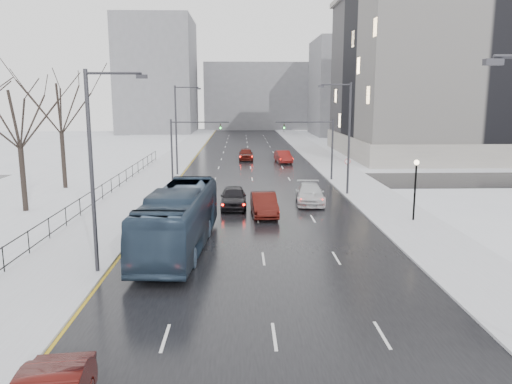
{
  "coord_description": "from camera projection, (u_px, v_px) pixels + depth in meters",
  "views": [
    {
      "loc": [
        -1.19,
        -4.0,
        8.68
      ],
      "look_at": [
        -0.2,
        28.6,
        2.5
      ],
      "focal_mm": 35.0,
      "sensor_mm": 36.0,
      "label": 1
    }
  ],
  "objects": [
    {
      "name": "tree_park_e",
      "position": [
        66.0,
        189.0,
        48.25
      ],
      "size": [
        9.45,
        9.45,
        13.5
      ],
      "primitive_type": null,
      "color": "black",
      "rests_on": "ground"
    },
    {
      "name": "iron_fence",
      "position": [
        71.0,
        212.0,
        34.48
      ],
      "size": [
        0.06,
        70.0,
        1.3
      ],
      "color": "black",
      "rests_on": "sidewalk_left"
    },
    {
      "name": "sidewalk_left",
      "position": [
        169.0,
        166.0,
        64.17
      ],
      "size": [
        5.0,
        150.0,
        0.16
      ],
      "primitive_type": "cube",
      "color": "silver",
      "rests_on": "ground"
    },
    {
      "name": "civic_building",
      "position": [
        480.0,
        81.0,
        75.23
      ],
      "size": [
        41.0,
        31.0,
        24.8
      ],
      "color": "gray",
      "rests_on": "ground"
    },
    {
      "name": "streetlight_l_near",
      "position": [
        96.0,
        163.0,
        23.93
      ],
      "size": [
        2.95,
        0.25,
        10.0
      ],
      "color": "#2D2D33",
      "rests_on": "ground"
    },
    {
      "name": "cross_road",
      "position": [
        252.0,
        181.0,
        52.71
      ],
      "size": [
        130.0,
        10.0,
        0.04
      ],
      "primitive_type": "cube",
      "color": "black",
      "rests_on": "ground"
    },
    {
      "name": "bldg_far_left",
      "position": [
        158.0,
        76.0,
        125.08
      ],
      "size": [
        18.0,
        22.0,
        28.0
      ],
      "primitive_type": "cube",
      "color": "slate",
      "rests_on": "ground"
    },
    {
      "name": "road",
      "position": [
        250.0,
        166.0,
        64.5
      ],
      "size": [
        16.0,
        150.0,
        0.04
      ],
      "primitive_type": "cube",
      "color": "black",
      "rests_on": "ground"
    },
    {
      "name": "tree_park_d",
      "position": [
        26.0,
        212.0,
        38.44
      ],
      "size": [
        8.75,
        8.75,
        12.5
      ],
      "primitive_type": null,
      "color": "black",
      "rests_on": "ground"
    },
    {
      "name": "mast_signal_left",
      "position": [
        182.0,
        142.0,
        51.73
      ],
      "size": [
        6.1,
        0.33,
        6.5
      ],
      "color": "#2D2D33",
      "rests_on": "ground"
    },
    {
      "name": "streetlight_l_far",
      "position": [
        178.0,
        126.0,
        55.36
      ],
      "size": [
        2.95,
        0.25,
        10.0
      ],
      "color": "#2D2D33",
      "rests_on": "ground"
    },
    {
      "name": "bus",
      "position": [
        179.0,
        219.0,
        28.72
      ],
      "size": [
        3.8,
        12.85,
        3.53
      ],
      "primitive_type": "imported",
      "rotation": [
        0.0,
        0.0,
        -0.07
      ],
      "color": "#27384B",
      "rests_on": "road"
    },
    {
      "name": "sedan_right_distant",
      "position": [
        283.0,
        157.0,
        67.23
      ],
      "size": [
        2.31,
        5.07,
        1.61
      ],
      "primitive_type": "imported",
      "rotation": [
        0.0,
        0.0,
        0.13
      ],
      "color": "maroon",
      "rests_on": "road"
    },
    {
      "name": "sedan_center_far",
      "position": [
        246.0,
        154.0,
        70.11
      ],
      "size": [
        2.01,
        4.94,
        1.68
      ],
      "primitive_type": "imported",
      "rotation": [
        0.0,
        0.0,
        0.0
      ],
      "color": "#4D120D",
      "rests_on": "road"
    },
    {
      "name": "bldg_far_center",
      "position": [
        259.0,
        97.0,
        141.51
      ],
      "size": [
        30.0,
        18.0,
        18.0
      ],
      "primitive_type": "cube",
      "color": "slate",
      "rests_on": "ground"
    },
    {
      "name": "sedan_center_near",
      "position": [
        233.0,
        197.0,
        39.65
      ],
      "size": [
        2.07,
        5.05,
        1.71
      ],
      "primitive_type": "imported",
      "rotation": [
        0.0,
        0.0,
        0.01
      ],
      "color": "black",
      "rests_on": "road"
    },
    {
      "name": "lamppost_r_mid",
      "position": [
        416.0,
        181.0,
        34.82
      ],
      "size": [
        0.36,
        0.36,
        4.28
      ],
      "color": "black",
      "rests_on": "sidewalk_right"
    },
    {
      "name": "streetlight_r_mid",
      "position": [
        347.0,
        133.0,
        44.05
      ],
      "size": [
        2.95,
        0.25,
        10.0
      ],
      "color": "#2D2D33",
      "rests_on": "ground"
    },
    {
      "name": "sidewalk_right",
      "position": [
        331.0,
        165.0,
        64.8
      ],
      "size": [
        5.0,
        150.0,
        0.16
      ],
      "primitive_type": "cube",
      "color": "silver",
      "rests_on": "ground"
    },
    {
      "name": "park_strip",
      "position": [
        94.0,
        166.0,
        63.9
      ],
      "size": [
        14.0,
        150.0,
        0.12
      ],
      "primitive_type": "cube",
      "color": "white",
      "rests_on": "ground"
    },
    {
      "name": "sedan_right_near",
      "position": [
        264.0,
        204.0,
        37.09
      ],
      "size": [
        2.03,
        5.18,
        1.68
      ],
      "primitive_type": "imported",
      "rotation": [
        0.0,
        0.0,
        0.05
      ],
      "color": "#420F0B",
      "rests_on": "road"
    },
    {
      "name": "bldg_far_right",
      "position": [
        365.0,
        88.0,
        117.29
      ],
      "size": [
        24.0,
        20.0,
        22.0
      ],
      "primitive_type": "cube",
      "color": "slate",
      "rests_on": "ground"
    },
    {
      "name": "no_uturn_sign",
      "position": [
        347.0,
        164.0,
        48.63
      ],
      "size": [
        0.6,
        0.06,
        2.7
      ],
      "color": "#2D2D33",
      "rests_on": "sidewalk_right"
    },
    {
      "name": "sedan_right_far",
      "position": [
        310.0,
        194.0,
        41.34
      ],
      "size": [
        2.62,
        5.69,
        1.61
      ],
      "primitive_type": "imported",
      "rotation": [
        0.0,
        0.0,
        -0.07
      ],
      "color": "silver",
      "rests_on": "road"
    },
    {
      "name": "mast_signal_right",
      "position": [
        322.0,
        142.0,
        52.17
      ],
      "size": [
        6.1,
        0.33,
        6.5
      ],
      "color": "#2D2D33",
      "rests_on": "ground"
    }
  ]
}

